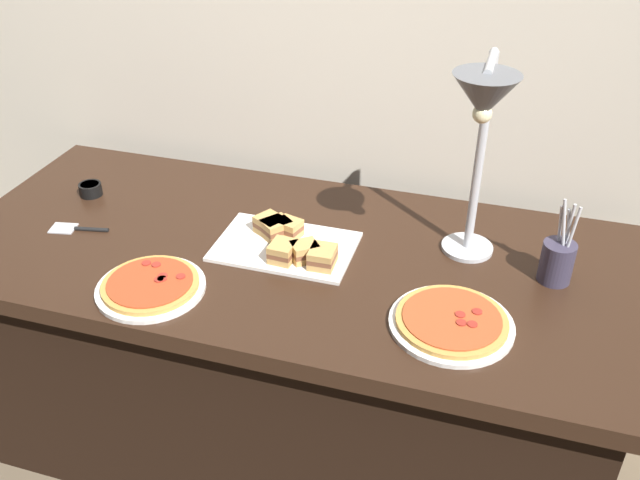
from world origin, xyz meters
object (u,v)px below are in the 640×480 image
Objects in this scene: utensil_holder at (557,260)px; serving_spatula at (77,229)px; sandwich_platter at (288,243)px; pizza_plate_center at (452,322)px; heat_lamp at (482,118)px; sauce_cup_near at (90,189)px; pizza_plate_front at (151,286)px.

utensil_holder is 1.32m from serving_spatula.
utensil_holder is (0.70, 0.07, 0.04)m from sandwich_platter.
heat_lamp is at bearing 91.06° from pizza_plate_center.
sauce_cup_near reaches higher than pizza_plate_center.
pizza_plate_center is 0.35m from utensil_holder.
pizza_plate_front is at bearing -134.39° from sandwich_platter.
pizza_plate_center is at bearing -14.83° from sauce_cup_near.
pizza_plate_front is 0.57m from sauce_cup_near.
pizza_plate_center is 1.70× the size of serving_spatula.
pizza_plate_front is 1.59× the size of serving_spatula.
sandwich_platter is 1.64× the size of utensil_holder.
sandwich_platter is at bearing 45.61° from pizza_plate_front.
pizza_plate_front is 0.73× the size of sandwich_platter.
utensil_holder is at bearing 49.37° from pizza_plate_center.
sandwich_platter is (-0.47, -0.01, -0.42)m from heat_lamp.
utensil_holder reaches higher than pizza_plate_front.
serving_spatula is at bearing -174.99° from heat_lamp.
sandwich_platter is 2.18× the size of serving_spatula.
pizza_plate_center is at bearing -22.49° from sandwich_platter.
pizza_plate_center is 0.51m from sandwich_platter.
utensil_holder is at bearing 6.41° from serving_spatula.
heat_lamp reaches higher than pizza_plate_front.
sauce_cup_near is at bearing 137.33° from pizza_plate_front.
utensil_holder reaches higher than sauce_cup_near.
heat_lamp is 1.24m from sauce_cup_near.
pizza_plate_center is 4.25× the size of sauce_cup_near.
pizza_plate_center is at bearing -6.05° from serving_spatula.
heat_lamp is 0.47m from pizza_plate_center.
serving_spatula is (-1.09, -0.10, -0.44)m from heat_lamp.
sandwich_platter reaches higher than sauce_cup_near.
heat_lamp reaches higher than pizza_plate_center.
pizza_plate_front is 0.75m from pizza_plate_center.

